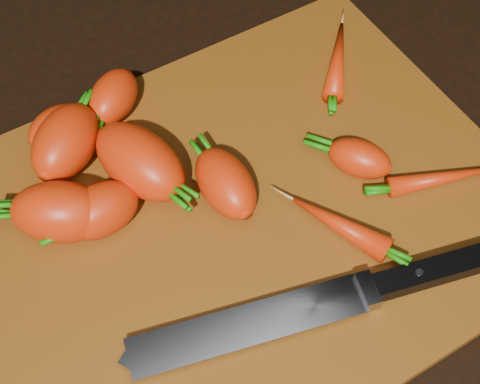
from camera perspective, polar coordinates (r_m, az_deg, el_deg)
ground at (r=0.63m, az=0.47°, el=-2.40°), size 2.00×2.00×0.01m
cutting_board at (r=0.62m, az=0.48°, el=-1.88°), size 0.50×0.40×0.01m
carrot_0 at (r=0.64m, az=-14.66°, el=4.16°), size 0.10×0.10×0.06m
carrot_1 at (r=0.60m, az=-11.85°, el=-1.55°), size 0.07×0.05×0.05m
carrot_2 at (r=0.61m, az=-8.54°, el=2.59°), size 0.08×0.11×0.06m
carrot_3 at (r=0.60m, az=-1.24°, el=0.75°), size 0.05×0.08×0.05m
carrot_4 at (r=0.68m, az=-10.78°, el=7.98°), size 0.08×0.08×0.04m
carrot_5 at (r=0.67m, az=-15.36°, el=5.36°), size 0.07×0.05×0.04m
carrot_6 at (r=0.63m, az=10.16°, el=2.83°), size 0.06×0.07×0.04m
carrot_7 at (r=0.72m, az=8.33°, el=11.15°), size 0.09×0.10×0.02m
carrot_8 at (r=0.65m, az=17.13°, el=1.20°), size 0.11×0.05×0.02m
carrot_9 at (r=0.60m, az=8.48°, el=-2.79°), size 0.06×0.10×0.02m
carrot_10 at (r=0.60m, az=-15.13°, el=-1.66°), size 0.10×0.09×0.06m
knife at (r=0.56m, az=2.64°, el=-10.75°), size 0.32×0.11×0.02m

